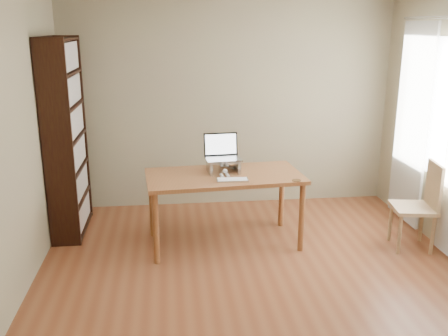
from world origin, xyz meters
TOP-DOWN VIEW (x-y plane):
  - room at (0.03, 0.01)m, footprint 4.04×4.54m
  - bookshelf at (-1.83, 1.55)m, footprint 0.30×0.90m
  - curtains at (1.92, 0.80)m, footprint 0.03×1.90m
  - desk at (-0.20, 1.01)m, footprint 1.63×0.91m
  - laptop_stand at (-0.20, 1.09)m, footprint 0.32×0.25m
  - laptop at (-0.20, 1.15)m, footprint 0.37×0.32m
  - keyboard at (-0.15, 0.79)m, footprint 0.31×0.15m
  - coaster at (0.47, 0.72)m, footprint 0.09×0.09m
  - cat at (-0.22, 1.12)m, footprint 0.24×0.48m
  - chair at (1.75, 0.68)m, footprint 0.45×0.45m

SIDE VIEW (x-z plane):
  - chair at x=1.75m, z-range 0.03..0.94m
  - desk at x=-0.20m, z-range 0.29..1.04m
  - coaster at x=0.47m, z-range 0.75..0.76m
  - keyboard at x=-0.15m, z-range 0.75..0.77m
  - cat at x=-0.22m, z-range 0.74..0.89m
  - laptop_stand at x=-0.20m, z-range 0.77..0.90m
  - laptop at x=-0.20m, z-range 0.82..1.07m
  - bookshelf at x=-1.83m, z-range 0.00..2.10m
  - curtains at x=1.92m, z-range 0.05..2.29m
  - room at x=0.03m, z-range -0.02..2.62m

